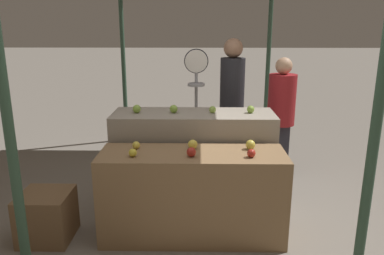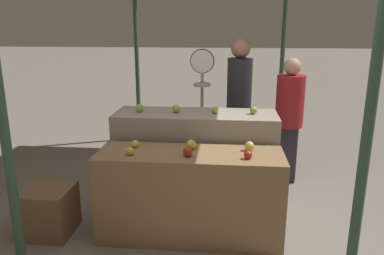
% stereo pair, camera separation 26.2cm
% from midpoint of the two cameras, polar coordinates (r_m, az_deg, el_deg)
% --- Properties ---
extents(ground_plane, '(60.00, 60.00, 0.00)m').
position_cam_midpoint_polar(ground_plane, '(3.68, 1.83, -16.05)').
color(ground_plane, gray).
extents(display_counter_front, '(1.67, 0.55, 0.82)m').
position_cam_midpoint_polar(display_counter_front, '(3.49, 1.89, -10.27)').
color(display_counter_front, olive).
rests_on(display_counter_front, ground_plane).
extents(display_counter_back, '(1.67, 0.55, 1.05)m').
position_cam_midpoint_polar(display_counter_back, '(3.99, 2.44, -5.11)').
color(display_counter_back, gray).
rests_on(display_counter_back, ground_plane).
extents(apple_front_0, '(0.07, 0.07, 0.07)m').
position_cam_midpoint_polar(apple_front_0, '(3.28, -7.16, -3.63)').
color(apple_front_0, gold).
rests_on(apple_front_0, display_counter_front).
extents(apple_front_1, '(0.08, 0.08, 0.08)m').
position_cam_midpoint_polar(apple_front_1, '(3.22, 1.69, -3.78)').
color(apple_front_1, '#AD281E').
rests_on(apple_front_1, display_counter_front).
extents(apple_front_2, '(0.07, 0.07, 0.07)m').
position_cam_midpoint_polar(apple_front_2, '(3.22, 10.85, -4.12)').
color(apple_front_2, '#AD281E').
rests_on(apple_front_2, display_counter_front).
extents(apple_front_3, '(0.07, 0.07, 0.07)m').
position_cam_midpoint_polar(apple_front_3, '(3.48, -6.50, -2.51)').
color(apple_front_3, yellow).
rests_on(apple_front_3, display_counter_front).
extents(apple_front_4, '(0.09, 0.09, 0.09)m').
position_cam_midpoint_polar(apple_front_4, '(3.41, 2.08, -2.62)').
color(apple_front_4, yellow).
rests_on(apple_front_4, display_counter_front).
extents(apple_front_5, '(0.09, 0.09, 0.09)m').
position_cam_midpoint_polar(apple_front_5, '(3.43, 10.90, -2.82)').
color(apple_front_5, gold).
rests_on(apple_front_5, display_counter_front).
extents(apple_back_0, '(0.08, 0.08, 0.08)m').
position_cam_midpoint_polar(apple_back_0, '(3.89, -6.07, 2.96)').
color(apple_back_0, '#84AD3D').
rests_on(apple_back_0, display_counter_back).
extents(apple_back_1, '(0.08, 0.08, 0.08)m').
position_cam_midpoint_polar(apple_back_1, '(3.84, -0.52, 2.87)').
color(apple_back_1, '#84AD3D').
rests_on(apple_back_1, display_counter_back).
extents(apple_back_2, '(0.07, 0.07, 0.07)m').
position_cam_midpoint_polar(apple_back_2, '(3.83, 5.45, 2.66)').
color(apple_back_2, '#8EB247').
rests_on(apple_back_2, display_counter_back).
extents(apple_back_3, '(0.08, 0.08, 0.08)m').
position_cam_midpoint_polar(apple_back_3, '(3.86, 11.27, 2.57)').
color(apple_back_3, '#84AD3D').
rests_on(apple_back_3, display_counter_back).
extents(produce_scale, '(0.28, 0.20, 1.66)m').
position_cam_midpoint_polar(produce_scale, '(4.40, 3.25, 6.02)').
color(produce_scale, '#99999E').
rests_on(produce_scale, ground_plane).
extents(person_vendor_at_scale, '(0.35, 0.35, 1.77)m').
position_cam_midpoint_polar(person_vendor_at_scale, '(4.64, 8.79, 4.37)').
color(person_vendor_at_scale, '#2D2D38').
rests_on(person_vendor_at_scale, ground_plane).
extents(person_customer_left, '(0.41, 0.41, 1.54)m').
position_cam_midpoint_polar(person_customer_left, '(4.74, 16.13, 2.21)').
color(person_customer_left, '#2D2D38').
rests_on(person_customer_left, ground_plane).
extents(wooden_crate_side, '(0.45, 0.45, 0.45)m').
position_cam_midpoint_polar(wooden_crate_side, '(3.82, -19.17, -11.92)').
color(wooden_crate_side, brown).
rests_on(wooden_crate_side, ground_plane).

